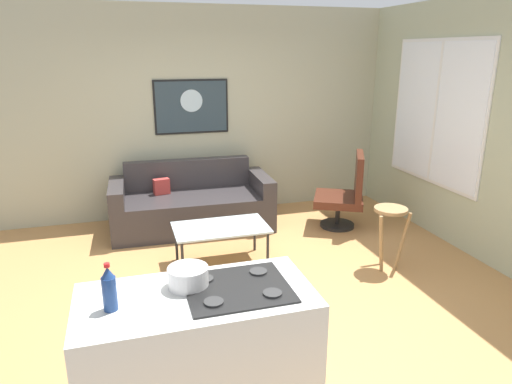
{
  "coord_description": "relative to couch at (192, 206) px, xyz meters",
  "views": [
    {
      "loc": [
        -1.09,
        -3.85,
        2.22
      ],
      "look_at": [
        0.32,
        0.9,
        0.7
      ],
      "focal_mm": 32.4,
      "sensor_mm": 36.0,
      "label": 1
    }
  ],
  "objects": [
    {
      "name": "kitchen_counter",
      "position": [
        -0.47,
        -3.32,
        0.15
      ],
      "size": [
        1.36,
        0.67,
        0.91
      ],
      "color": "silver",
      "rests_on": "ground"
    },
    {
      "name": "couch",
      "position": [
        0.0,
        0.0,
        0.0
      ],
      "size": [
        2.04,
        0.95,
        0.84
      ],
      "color": "#312D2F",
      "rests_on": "ground"
    },
    {
      "name": "right_wall",
      "position": [
        2.91,
        -1.52,
        1.11
      ],
      "size": [
        0.05,
        6.4,
        2.8
      ],
      "primitive_type": "cube",
      "color": "#A9AF8D",
      "rests_on": "ground"
    },
    {
      "name": "window",
      "position": [
        2.87,
        -0.92,
        1.21
      ],
      "size": [
        0.03,
        1.68,
        1.72
      ],
      "color": "silver"
    },
    {
      "name": "soda_bottle",
      "position": [
        -0.94,
        -3.35,
        0.72
      ],
      "size": [
        0.08,
        0.08,
        0.27
      ],
      "color": "navy",
      "rests_on": "kitchen_counter"
    },
    {
      "name": "coffee_table",
      "position": [
        0.13,
        -1.18,
        0.11
      ],
      "size": [
        0.99,
        0.59,
        0.43
      ],
      "color": "silver",
      "rests_on": "ground"
    },
    {
      "name": "armchair",
      "position": [
        1.91,
        -0.56,
        0.16
      ],
      "size": [
        0.83,
        0.84,
        0.99
      ],
      "color": "black",
      "rests_on": "ground"
    },
    {
      "name": "mixing_bowl",
      "position": [
        -0.5,
        -3.21,
        0.65
      ],
      "size": [
        0.24,
        0.24,
        0.12
      ],
      "color": "silver",
      "rests_on": "kitchen_counter"
    },
    {
      "name": "bar_stool",
      "position": [
        1.79,
        -1.78,
        0.24
      ],
      "size": [
        0.39,
        0.38,
        0.68
      ],
      "color": "#9C784C",
      "rests_on": "ground"
    },
    {
      "name": "wall_painting",
      "position": [
        0.13,
        0.56,
        1.21
      ],
      "size": [
        1.0,
        0.03,
        0.72
      ],
      "color": "black"
    },
    {
      "name": "back_wall",
      "position": [
        0.28,
        0.6,
        1.11
      ],
      "size": [
        6.4,
        0.05,
        2.8
      ],
      "primitive_type": "cube",
      "color": "#AEAC8F",
      "rests_on": "ground"
    },
    {
      "name": "ground",
      "position": [
        0.28,
        -1.82,
        -0.31
      ],
      "size": [
        6.4,
        6.4,
        0.04
      ],
      "primitive_type": "cube",
      "color": "#B57F49"
    }
  ]
}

